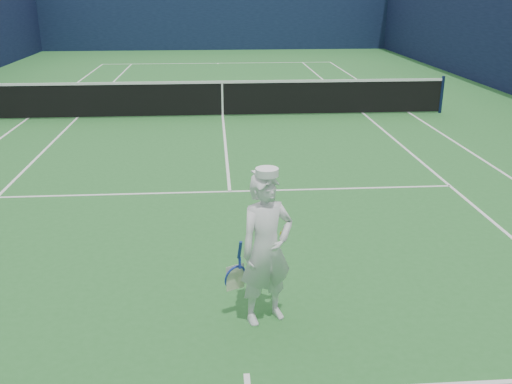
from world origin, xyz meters
TOP-DOWN VIEW (x-y plane):
  - ground at (0.00, 0.00)m, footprint 80.00×80.00m
  - court_markings at (0.00, 0.00)m, footprint 11.03×23.83m
  - windscreen_fence at (0.00, 0.00)m, footprint 20.12×36.12m
  - tennis_net at (0.00, 0.00)m, footprint 12.88×0.09m
  - tennis_player at (0.27, -10.62)m, footprint 0.86×0.63m

SIDE VIEW (x-z plane):
  - ground at x=0.00m, z-range 0.00..0.00m
  - court_markings at x=0.00m, z-range 0.00..0.01m
  - tennis_net at x=0.00m, z-range 0.02..1.09m
  - tennis_player at x=0.27m, z-range -0.02..1.75m
  - windscreen_fence at x=0.00m, z-range 0.00..4.00m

